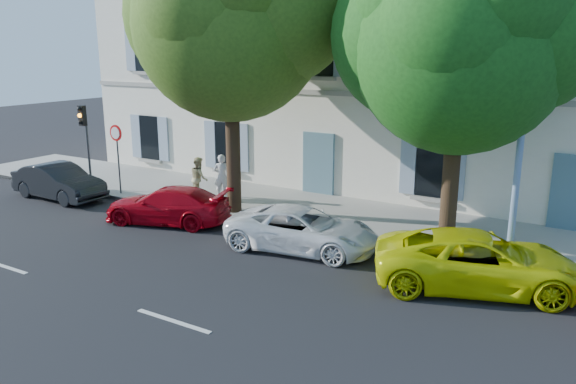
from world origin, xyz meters
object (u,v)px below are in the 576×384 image
Objects in this scene: tree_right at (460,47)px; pedestrian_a at (222,176)px; road_sign at (117,144)px; car_dark_sedan at (59,182)px; tree_left at (230,25)px; car_red_coupe at (167,205)px; pedestrian_b at (199,178)px; car_yellow_supercar at (479,261)px; street_lamp at (527,71)px; car_white_coupe at (302,229)px; traffic_light at (84,129)px.

pedestrian_a is at bearing 172.17° from tree_right.
road_sign is at bearing -4.96° from pedestrian_a.
car_dark_sedan is 9.16m from tree_left.
car_red_coupe is 2.61m from pedestrian_b.
tree_left is at bearing 57.80° from car_yellow_supercar.
car_white_coupe is at bearing -165.49° from street_lamp.
traffic_light reaches higher than car_dark_sedan.
tree_right is at bearing -81.88° from car_dark_sedan.
car_red_coupe is 0.84× the size of car_yellow_supercar.
car_yellow_supercar is at bearing -5.16° from traffic_light.
pedestrian_b is (-10.70, 2.54, 0.25)m from car_yellow_supercar.
tree_right is (7.33, -0.07, -0.69)m from tree_left.
tree_right is 14.41m from traffic_light.
pedestrian_a is at bearing 171.68° from street_lamp.
car_red_coupe is (5.65, -0.15, -0.07)m from car_dark_sedan.
car_yellow_supercar is 5.43m from tree_right.
street_lamp is at bearing -10.87° from tree_right.
street_lamp is (9.02, -0.39, -1.24)m from tree_left.
car_white_coupe is 0.45× the size of tree_left.
traffic_light is at bearing -178.16° from tree_right.
car_white_coupe is 6.25m from pedestrian_b.
car_dark_sedan is 5.47m from pedestrian_b.
car_dark_sedan is 15.26m from tree_right.
tree_left is at bearing 179.49° from tree_right.
tree_left is 5.63m from pedestrian_a.
pedestrian_b is (-2.07, 0.64, -5.38)m from tree_left.
traffic_light is at bearing -120.18° from car_red_coupe.
tree_left is 5.75× the size of pedestrian_a.
tree_left is 7.74m from traffic_light.
car_yellow_supercar is 0.58× the size of tree_right.
tree_left reaches higher than street_lamp.
road_sign is at bearing -176.37° from tree_left.
pedestrian_a is (5.62, 2.83, 0.31)m from car_dark_sedan.
tree_right is at bearing 146.23° from pedestrian_a.
pedestrian_b is (-9.40, 0.70, -4.69)m from tree_right.
car_red_coupe is 1.56× the size of road_sign.
pedestrian_b is at bearing -63.05° from car_dark_sedan.
car_red_coupe is at bearing 82.76° from car_white_coupe.
tree_left is at bearing 115.00° from pedestrian_a.
road_sign is 4.23m from pedestrian_a.
car_white_coupe is at bearing -88.76° from car_dark_sedan.
pedestrian_b is (3.14, 0.97, -1.13)m from road_sign.
pedestrian_b is (-5.76, 2.41, 0.33)m from car_white_coupe.
road_sign reaches higher than car_red_coupe.
tree_left is 6.08× the size of pedestrian_b.
tree_right is 9.96m from pedestrian_a.
traffic_light reaches higher than pedestrian_b.
car_dark_sedan is 0.48× the size of tree_right.
car_dark_sedan is 1.53× the size of road_sign.
tree_right reaches higher than car_dark_sedan.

